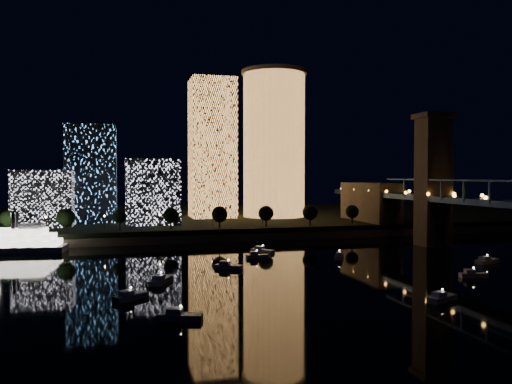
% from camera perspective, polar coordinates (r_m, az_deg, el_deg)
% --- Properties ---
extents(ground, '(520.00, 520.00, 0.00)m').
position_cam_1_polar(ground, '(127.68, 7.87, -10.19)').
color(ground, black).
rests_on(ground, ground).
extents(far_bank, '(420.00, 160.00, 5.00)m').
position_cam_1_polar(far_bank, '(280.33, -4.91, -3.01)').
color(far_bank, black).
rests_on(far_bank, ground).
extents(seawall, '(420.00, 6.00, 3.00)m').
position_cam_1_polar(seawall, '(204.48, -1.09, -5.14)').
color(seawall, '#6B5E4C').
rests_on(seawall, ground).
extents(tower_cylindrical, '(34.00, 34.00, 75.93)m').
position_cam_1_polar(tower_cylindrical, '(262.09, 2.07, 5.53)').
color(tower_cylindrical, '#F29E4D').
rests_on(tower_cylindrical, far_bank).
extents(tower_rectangular, '(22.27, 22.27, 70.87)m').
position_cam_1_polar(tower_rectangular, '(258.94, -5.03, 4.98)').
color(tower_rectangular, '#F29E4D').
rests_on(tower_rectangular, far_bank).
extents(midrise_blocks, '(101.52, 44.03, 44.45)m').
position_cam_1_polar(midrise_blocks, '(239.21, -20.56, 0.76)').
color(midrise_blocks, white).
rests_on(midrise_blocks, far_bank).
extents(motorboats, '(113.80, 79.84, 2.78)m').
position_cam_1_polar(motorboats, '(136.19, 4.60, -9.06)').
color(motorboats, silver).
rests_on(motorboats, ground).
extents(esplanade_trees, '(165.52, 6.91, 8.95)m').
position_cam_1_polar(esplanade_trees, '(204.90, -8.67, -2.63)').
color(esplanade_trees, black).
rests_on(esplanade_trees, far_bank).
extents(street_lamps, '(132.70, 0.70, 5.65)m').
position_cam_1_polar(street_lamps, '(210.30, -10.93, -2.92)').
color(street_lamps, black).
rests_on(street_lamps, far_bank).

